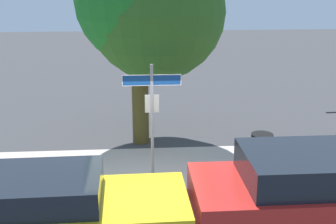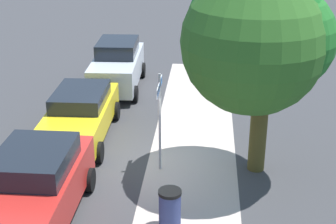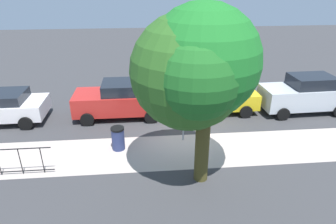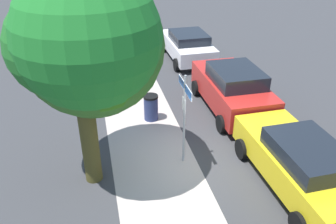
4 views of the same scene
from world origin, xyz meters
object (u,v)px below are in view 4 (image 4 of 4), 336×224
Objects in this scene: car_yellow at (300,163)px; trash_bin at (151,107)px; shade_tree at (87,45)px; car_red at (232,88)px; street_sign at (185,105)px; car_white at (188,45)px; utility_shed at (71,22)px.

car_yellow is 5.67m from trash_bin.
car_red is at bearing -61.94° from shade_tree.
street_sign is 0.61× the size of car_yellow.
car_red is at bearing -179.18° from car_white.
shade_tree is 10.41m from car_white.
trash_bin is (2.74, -2.01, -3.42)m from shade_tree.
car_white is at bearing 0.01° from car_yellow.
shade_tree is 6.40m from car_yellow.
trash_bin is at bearing -162.96° from utility_shed.
shade_tree is 6.62m from car_red.
street_sign is 0.93× the size of utility_shed.
street_sign is 3.16m from trash_bin.
car_red is (4.66, 0.07, 0.10)m from car_yellow.
car_red is (2.77, -5.20, -3.00)m from shade_tree.
shade_tree reaches higher than car_white.
car_yellow is 1.05× the size of car_red.
car_white is at bearing -121.56° from utility_shed.
car_white is (8.55, -5.06, -3.12)m from shade_tree.
car_yellow is (-1.88, -2.76, -1.15)m from street_sign.
utility_shed is at bearing 22.48° from car_yellow.
utility_shed is at bearing 4.17° from shade_tree.
utility_shed is at bearing 15.55° from street_sign.
shade_tree is (0.01, 2.51, 1.95)m from street_sign.
car_red is (2.79, -2.70, -1.05)m from street_sign.
trash_bin is at bearing -36.26° from shade_tree.
shade_tree is at bearing 143.74° from trash_bin.
shade_tree is at bearing -175.83° from utility_shed.
car_yellow is 4.67m from car_red.
car_white is 6.57m from trash_bin.
shade_tree reaches higher than utility_shed.
car_yellow is at bearing -156.39° from utility_shed.
shade_tree is at bearing 148.77° from car_white.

